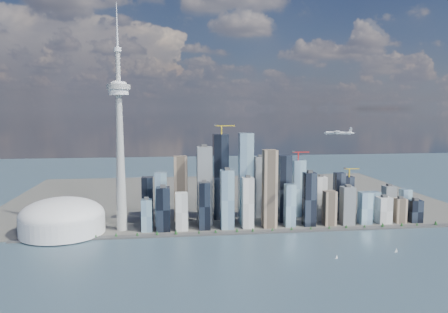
{
  "coord_description": "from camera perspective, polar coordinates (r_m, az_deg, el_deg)",
  "views": [
    {
      "loc": [
        -182.97,
        -773.04,
        302.65
      ],
      "look_at": [
        -50.5,
        260.0,
        188.73
      ],
      "focal_mm": 35.0,
      "sensor_mm": 36.0,
      "label": 1
    }
  ],
  "objects": [
    {
      "name": "ground",
      "position": [
        850.1,
        5.8,
        -14.65
      ],
      "size": [
        4000.0,
        4000.0,
        0.0
      ],
      "primitive_type": "plane",
      "color": "#2E4450",
      "rests_on": "ground"
    },
    {
      "name": "sailboat_east",
      "position": [
        1013.64,
        21.57,
        -11.38
      ],
      "size": [
        7.49,
        2.32,
        10.39
      ],
      "rotation": [
        0.0,
        0.0,
        -0.05
      ],
      "color": "silver",
      "rests_on": "ground"
    },
    {
      "name": "skyscraper_cluster",
      "position": [
        1157.64,
        4.95,
        -4.86
      ],
      "size": [
        736.0,
        142.0,
        258.26
      ],
      "color": "black",
      "rests_on": "land"
    },
    {
      "name": "sailboat_west",
      "position": [
        936.1,
        14.49,
        -12.64
      ],
      "size": [
        6.53,
        2.22,
        9.03
      ],
      "rotation": [
        0.0,
        0.0,
        -0.09
      ],
      "color": "silver",
      "rests_on": "ground"
    },
    {
      "name": "airplane",
      "position": [
        1045.79,
        14.78,
        3.04
      ],
      "size": [
        66.47,
        59.64,
        17.0
      ],
      "rotation": [
        0.0,
        0.0,
        -0.41
      ],
      "color": "silver",
      "rests_on": "ground"
    },
    {
      "name": "shoreline_trees",
      "position": [
        1080.02,
        2.76,
        -9.55
      ],
      "size": [
        960.53,
        7.2,
        8.8
      ],
      "color": "#3F2D1E",
      "rests_on": "seawall"
    },
    {
      "name": "land",
      "position": [
        1514.6,
        -0.22,
        -5.23
      ],
      "size": [
        1400.0,
        900.0,
        3.0
      ],
      "primitive_type": "cube",
      "color": "#4C4C47",
      "rests_on": "ground"
    },
    {
      "name": "dome_stadium",
      "position": [
        1134.35,
        -20.37,
        -7.57
      ],
      "size": [
        200.0,
        200.0,
        86.0
      ],
      "color": "white",
      "rests_on": "land"
    },
    {
      "name": "seawall",
      "position": [
        1081.89,
        2.76,
        -9.9
      ],
      "size": [
        1100.0,
        22.0,
        4.0
      ],
      "primitive_type": "cube",
      "color": "#383838",
      "rests_on": "ground"
    },
    {
      "name": "needle_tower",
      "position": [
        1091.39,
        -13.46,
        2.56
      ],
      "size": [
        56.0,
        56.0,
        550.5
      ],
      "color": "#A5A5A0",
      "rests_on": "land"
    }
  ]
}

